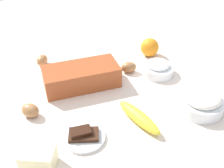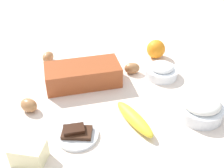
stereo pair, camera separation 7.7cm
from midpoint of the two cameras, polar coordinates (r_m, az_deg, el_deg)
The scene contains 11 objects.
ground_plane at distance 1.03m, azimuth 2.15°, elevation -2.32°, with size 2.40×2.40×0.02m, color beige.
loaf_pan at distance 1.05m, azimuth -3.93°, elevation 1.95°, with size 0.28×0.14×0.08m.
flour_bowl at distance 0.96m, azimuth 19.99°, elevation -4.55°, with size 0.15×0.15×0.08m.
sugar_bowl at distance 1.13m, azimuth 12.07°, elevation 2.69°, with size 0.13×0.13×0.06m.
banana at distance 0.89m, azimuth 7.10°, elevation -7.17°, with size 0.19×0.04×0.04m, color yellow.
orange_fruit at distance 1.25m, azimuth 10.81°, elevation 7.05°, with size 0.08×0.08×0.08m, color orange.
butter_block at distance 0.80m, azimuth -14.05°, elevation -13.71°, with size 0.09×0.06×0.06m, color #F4EDB2.
egg_near_butter at distance 1.23m, azimuth -11.29°, elevation 5.44°, with size 0.04×0.04×0.06m, color #AB7345.
egg_beside_bowl at distance 1.13m, azimuth 6.11°, elevation 3.21°, with size 0.05×0.05×0.06m, color #A36E42.
egg_loose at distance 0.96m, azimuth -14.58°, elevation -4.32°, with size 0.05×0.05×0.06m, color #A56F43.
chocolate_plate at distance 0.86m, azimuth -4.67°, elevation -10.26°, with size 0.13×0.13×0.03m.
Camera 2 is at (0.17, 0.80, 0.62)m, focal length 44.39 mm.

